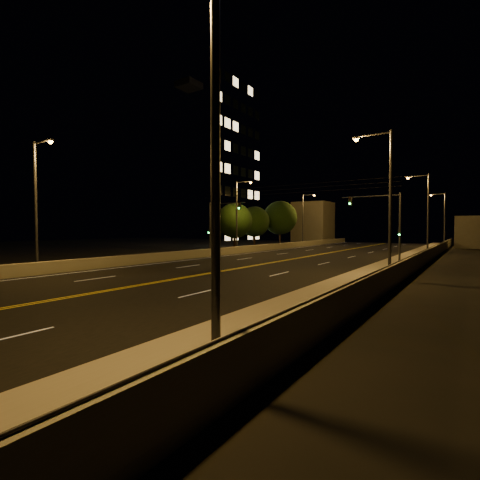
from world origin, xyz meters
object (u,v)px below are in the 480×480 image
Objects in this scene: streetlight_1 at (386,195)px; streetlight_6 at (304,216)px; streetlight_0 at (205,127)px; streetlight_4 at (37,198)px; streetlight_5 at (238,212)px; tree_2 at (280,218)px; streetlight_3 at (443,216)px; building_tower at (189,167)px; streetlight_2 at (426,209)px; tree_0 at (235,221)px; traffic_signal_left at (216,223)px; tree_1 at (254,222)px; traffic_signal_right at (388,221)px.

streetlight_1 is 42.06m from streetlight_6.
streetlight_4 is (-21.47, 6.89, 0.00)m from streetlight_0.
streetlight_0 is 1.00× the size of streetlight_5.
streetlight_0 is at bearing -90.00° from streetlight_1.
streetlight_4 is 43.82m from tree_2.
streetlight_4 is (-21.47, -58.94, 0.00)m from streetlight_3.
building_tower reaches higher than streetlight_4.
streetlight_2 is 39.18m from streetlight_4.
building_tower is 22.62m from tree_0.
tree_0 is (-3.32, -17.76, -1.06)m from streetlight_6.
streetlight_2 is (0.00, 21.60, 0.00)m from streetlight_1.
streetlight_4 is 45.21m from building_tower.
building_tower is at bearing -154.64° from streetlight_3.
streetlight_6 is at bearing 90.00° from streetlight_5.
tree_0 is 0.85× the size of tree_2.
tree_0 is at bearing 113.76° from traffic_signal_left.
streetlight_5 reaches higher than tree_1.
building_tower is 20.94m from tree_2.
streetlight_0 is at bearing -55.80° from tree_0.
streetlight_3 is at bearing 28.37° from streetlight_6.
streetlight_1 reaches higher than tree_1.
streetlight_0 and streetlight_2 have the same top height.
streetlight_1 reaches higher than traffic_signal_right.
streetlight_0 is 22.54m from streetlight_4.
traffic_signal_right is 31.02m from tree_1.
streetlight_5 is at bearing -161.82° from streetlight_2.
building_tower reaches higher than streetlight_5.
tree_1 is at bearing -108.12° from tree_2.
streetlight_0 is 1.50× the size of traffic_signal_right.
streetlight_1 and streetlight_4 have the same top height.
streetlight_5 is at bearing -49.31° from tree_0.
traffic_signal_left is at bearing 127.61° from streetlight_0.
streetlight_5 is at bearing -90.00° from streetlight_6.
streetlight_1 is at bearing -59.31° from streetlight_6.
building_tower is (-42.24, 27.73, 9.89)m from streetlight_1.
streetlight_5 is at bearing 100.11° from traffic_signal_left.
streetlight_2 is at bearing 7.33° from tree_0.
streetlight_3 is 38.43m from tree_0.
streetlight_1 is 1.00× the size of streetlight_3.
streetlight_1 and streetlight_3 have the same top height.
streetlight_6 is at bearing -151.63° from streetlight_3.
streetlight_1 is 1.00× the size of streetlight_5.
streetlight_1 is at bearing -33.29° from building_tower.
streetlight_6 is 34.26m from traffic_signal_right.
streetlight_2 and streetlight_4 have the same top height.
streetlight_4 is 0.30× the size of building_tower.
streetlight_3 is at bearing 90.00° from streetlight_2.
streetlight_2 is 25.01m from tree_0.
streetlight_1 is 21.60m from streetlight_2.
streetlight_2 is at bearing 90.00° from streetlight_1.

